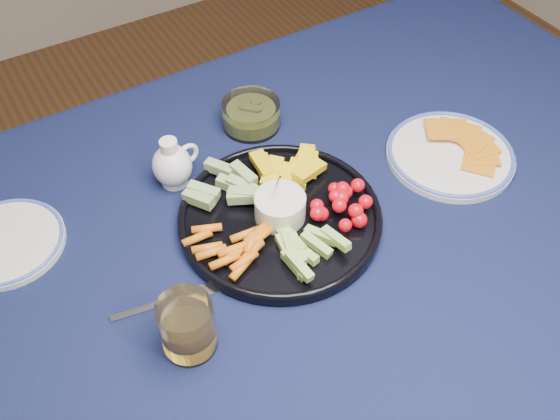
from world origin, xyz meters
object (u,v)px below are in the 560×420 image
crudite_platter (279,214)px  juice_tumbler (188,328)px  pickle_bowl (251,116)px  creamer_pitcher (173,165)px  cheese_plate (451,153)px  dining_table (306,258)px  side_plate_extra (6,242)px

crudite_platter → juice_tumbler: size_ratio=3.66×
crudite_platter → pickle_bowl: crudite_platter is taller
creamer_pitcher → pickle_bowl: 0.21m
cheese_plate → creamer_pitcher: bearing=155.9°
dining_table → creamer_pitcher: size_ratio=16.45×
dining_table → crudite_platter: bearing=134.9°
crudite_platter → cheese_plate: bearing=-4.8°
dining_table → side_plate_extra: bearing=153.4°
crudite_platter → creamer_pitcher: 0.22m
juice_tumbler → crudite_platter: bearing=30.3°
dining_table → pickle_bowl: (0.05, 0.29, 0.11)m
dining_table → creamer_pitcher: bearing=124.1°
dining_table → side_plate_extra: (-0.46, 0.23, 0.10)m
pickle_bowl → juice_tumbler: size_ratio=1.21×
dining_table → pickle_bowl: 0.31m
crudite_platter → juice_tumbler: crudite_platter is taller
dining_table → crudite_platter: crudite_platter is taller
creamer_pitcher → cheese_plate: (0.48, -0.22, -0.03)m
pickle_bowl → cheese_plate: (0.28, -0.28, -0.01)m
creamer_pitcher → cheese_plate: creamer_pitcher is taller
crudite_platter → dining_table: bearing=-45.1°
crudite_platter → side_plate_extra: crudite_platter is taller
crudite_platter → pickle_bowl: 0.27m
dining_table → cheese_plate: cheese_plate is taller
cheese_plate → juice_tumbler: juice_tumbler is taller
pickle_bowl → cheese_plate: 0.40m
pickle_bowl → creamer_pitcher: bearing=-161.4°
dining_table → side_plate_extra: size_ratio=8.52×
creamer_pitcher → juice_tumbler: creamer_pitcher is taller
crudite_platter → pickle_bowl: (0.09, 0.25, 0.00)m
creamer_pitcher → side_plate_extra: 0.31m
pickle_bowl → juice_tumbler: 0.51m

